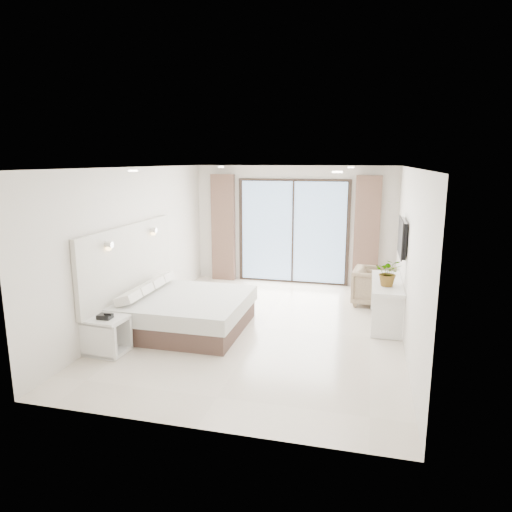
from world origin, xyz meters
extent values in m
plane|color=beige|center=(0.00, 0.00, 0.00)|extent=(6.20, 6.20, 0.00)
cube|color=silver|center=(0.00, 3.10, 1.35)|extent=(4.60, 0.02, 2.70)
cube|color=silver|center=(0.00, -3.10, 1.35)|extent=(4.60, 0.02, 2.70)
cube|color=silver|center=(-2.30, 0.00, 1.35)|extent=(0.02, 6.20, 2.70)
cube|color=silver|center=(2.30, 0.00, 1.35)|extent=(0.02, 6.20, 2.70)
cube|color=white|center=(0.00, 0.00, 2.70)|extent=(4.60, 6.20, 0.02)
cube|color=beige|center=(-2.25, -0.36, 1.15)|extent=(0.08, 3.00, 1.20)
cube|color=black|center=(2.25, 0.70, 1.55)|extent=(0.06, 1.00, 0.58)
cube|color=black|center=(2.21, 0.70, 1.55)|extent=(0.02, 1.04, 0.62)
cube|color=black|center=(0.00, 3.07, 1.20)|extent=(2.56, 0.04, 2.42)
cube|color=#97BEF2|center=(0.00, 3.04, 1.20)|extent=(2.40, 0.01, 2.30)
cube|color=brown|center=(-1.65, 2.96, 1.25)|extent=(0.55, 0.14, 2.50)
cube|color=brown|center=(1.65, 2.96, 1.25)|extent=(0.55, 0.14, 2.50)
cylinder|color=white|center=(-1.30, -1.80, 2.68)|extent=(0.12, 0.12, 0.02)
cylinder|color=white|center=(1.30, -1.80, 2.68)|extent=(0.12, 0.12, 0.02)
cylinder|color=white|center=(-1.30, 1.80, 2.68)|extent=(0.12, 0.12, 0.02)
cylinder|color=white|center=(1.30, 1.80, 2.68)|extent=(0.12, 0.12, 0.02)
cube|color=brown|center=(-1.27, -0.36, 0.16)|extent=(1.97, 1.87, 0.31)
cube|color=silver|center=(-1.27, -0.36, 0.44)|extent=(2.04, 1.95, 0.26)
cube|color=silver|center=(-1.95, -0.99, 0.64)|extent=(0.28, 0.39, 0.14)
cube|color=silver|center=(-1.95, -0.57, 0.64)|extent=(0.28, 0.39, 0.14)
cube|color=silver|center=(-1.95, -0.14, 0.64)|extent=(0.28, 0.39, 0.14)
cube|color=silver|center=(-1.95, 0.28, 0.64)|extent=(0.28, 0.39, 0.14)
cube|color=white|center=(-2.02, -1.57, 0.52)|extent=(0.63, 0.53, 0.05)
cube|color=white|center=(-2.02, -1.57, 0.03)|extent=(0.63, 0.53, 0.05)
cube|color=white|center=(-2.02, -1.79, 0.27)|extent=(0.60, 0.10, 0.49)
cube|color=white|center=(-2.02, -1.36, 0.27)|extent=(0.60, 0.10, 0.49)
cube|color=black|center=(-1.98, -1.61, 0.58)|extent=(0.20, 0.16, 0.07)
cube|color=white|center=(2.04, 0.70, 0.74)|extent=(0.50, 1.61, 0.06)
cube|color=white|center=(2.04, -0.02, 0.35)|extent=(0.48, 0.06, 0.71)
cube|color=white|center=(2.04, 1.42, 0.35)|extent=(0.48, 0.06, 0.71)
imported|color=#33662D|center=(2.04, 0.40, 0.95)|extent=(0.44, 0.49, 0.36)
imported|color=#9C8D66|center=(1.85, 1.80, 0.40)|extent=(0.81, 0.86, 0.81)
camera|label=1|loc=(1.68, -7.20, 2.81)|focal=32.00mm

